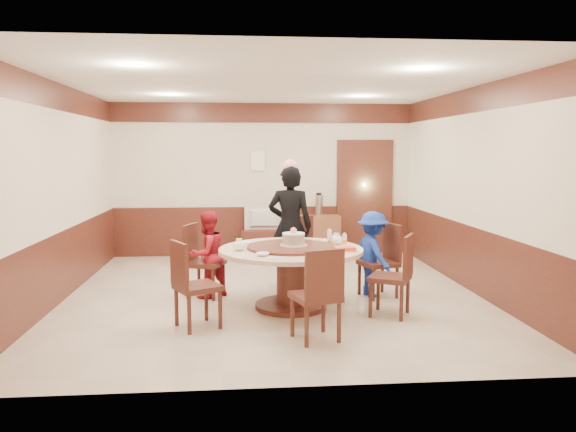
{
  "coord_description": "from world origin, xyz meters",
  "views": [
    {
      "loc": [
        -0.45,
        -7.4,
        1.93
      ],
      "look_at": [
        0.17,
        -0.26,
        1.1
      ],
      "focal_mm": 35.0,
      "sensor_mm": 36.0,
      "label": 1
    }
  ],
  "objects": [
    {
      "name": "chair_3",
      "position": [
        -0.93,
        -1.35,
        0.3
      ],
      "size": [
        0.6,
        0.59,
        0.97
      ],
      "rotation": [
        0.0,
        0.0,
        5.2
      ],
      "color": "#471E16",
      "rests_on": "ground"
    },
    {
      "name": "tv_stand",
      "position": [
        0.0,
        2.75,
        0.25
      ],
      "size": [
        0.85,
        0.45,
        0.5
      ],
      "primitive_type": "cube",
      "color": "#471E16",
      "rests_on": "ground"
    },
    {
      "name": "chair_2",
      "position": [
        -0.93,
        -0.01,
        0.3
      ],
      "size": [
        0.57,
        0.56,
        0.97
      ],
      "rotation": [
        0.0,
        0.0,
        4.36
      ],
      "color": "#471E16",
      "rests_on": "ground"
    },
    {
      "name": "bowl_3",
      "position": [
        0.83,
        -0.8,
        0.77
      ],
      "size": [
        0.12,
        0.12,
        0.04
      ],
      "primitive_type": "imported",
      "color": "white",
      "rests_on": "banquet_table"
    },
    {
      "name": "chair_5",
      "position": [
        1.32,
        -1.09,
        0.3
      ],
      "size": [
        0.6,
        0.6,
        0.97
      ],
      "rotation": [
        0.0,
        0.0,
        7.36
      ],
      "color": "#471E16",
      "rests_on": "ground"
    },
    {
      "name": "birthday_cake",
      "position": [
        0.21,
        -0.63,
        0.86
      ],
      "size": [
        0.34,
        0.34,
        0.22
      ],
      "color": "white",
      "rests_on": "banquet_table"
    },
    {
      "name": "notice_left",
      "position": [
        -0.1,
        2.96,
        1.75
      ],
      "size": [
        0.25,
        0.0,
        0.35
      ],
      "primitive_type": "cube",
      "color": "white",
      "rests_on": "room"
    },
    {
      "name": "shrimp_platter",
      "position": [
        0.79,
        -0.99,
        0.78
      ],
      "size": [
        0.3,
        0.2,
        0.06
      ],
      "color": "white",
      "rests_on": "banquet_table"
    },
    {
      "name": "teapot_right",
      "position": [
        0.78,
        -0.43,
        0.81
      ],
      "size": [
        0.17,
        0.15,
        0.13
      ],
      "primitive_type": "ellipsoid",
      "color": "white",
      "rests_on": "banquet_table"
    },
    {
      "name": "teapot_left",
      "position": [
        -0.46,
        -0.78,
        0.81
      ],
      "size": [
        0.17,
        0.15,
        0.13
      ],
      "primitive_type": "ellipsoid",
      "color": "white",
      "rests_on": "banquet_table"
    },
    {
      "name": "bowl_1",
      "position": [
        0.51,
        -1.21,
        0.77
      ],
      "size": [
        0.12,
        0.12,
        0.04
      ],
      "primitive_type": "imported",
      "color": "white",
      "rests_on": "banquet_table"
    },
    {
      "name": "person_standing",
      "position": [
        0.27,
        0.49,
        0.86
      ],
      "size": [
        0.7,
        0.53,
        1.73
      ],
      "primitive_type": "imported",
      "rotation": [
        0.0,
        0.0,
        2.95
      ],
      "color": "black",
      "rests_on": "ground"
    },
    {
      "name": "chair_1",
      "position": [
        0.46,
        0.65,
        0.3
      ],
      "size": [
        0.49,
        0.5,
        0.97
      ],
      "rotation": [
        0.0,
        0.0,
        3.27
      ],
      "color": "#471E16",
      "rests_on": "ground"
    },
    {
      "name": "bottle_2",
      "position": [
        0.71,
        -0.28,
        0.83
      ],
      "size": [
        0.06,
        0.06,
        0.16
      ],
      "primitive_type": "cylinder",
      "color": "silver",
      "rests_on": "banquet_table"
    },
    {
      "name": "thermos",
      "position": [
        1.01,
        2.78,
        0.94
      ],
      "size": [
        0.15,
        0.15,
        0.38
      ],
      "primitive_type": "cylinder",
      "color": "silver",
      "rests_on": "side_cabinet"
    },
    {
      "name": "saucer_far",
      "position": [
        0.62,
        -0.16,
        0.76
      ],
      "size": [
        0.18,
        0.18,
        0.01
      ],
      "primitive_type": "cylinder",
      "color": "white",
      "rests_on": "banquet_table"
    },
    {
      "name": "bottle_0",
      "position": [
        0.66,
        -0.68,
        0.83
      ],
      "size": [
        0.06,
        0.06,
        0.16
      ],
      "primitive_type": "cylinder",
      "color": "silver",
      "rests_on": "banquet_table"
    },
    {
      "name": "television",
      "position": [
        0.0,
        2.75,
        0.71
      ],
      "size": [
        0.73,
        0.13,
        0.42
      ],
      "primitive_type": "imported",
      "rotation": [
        0.0,
        0.0,
        3.1
      ],
      "color": "gray",
      "rests_on": "tv_stand"
    },
    {
      "name": "notice_right",
      "position": [
        0.55,
        2.96,
        1.45
      ],
      "size": [
        0.3,
        0.0,
        0.22
      ],
      "primitive_type": "cube",
      "color": "white",
      "rests_on": "room"
    },
    {
      "name": "saucer_near",
      "position": [
        -0.08,
        -1.31,
        0.76
      ],
      "size": [
        0.18,
        0.18,
        0.01
      ],
      "primitive_type": "cylinder",
      "color": "white",
      "rests_on": "banquet_table"
    },
    {
      "name": "person_blue",
      "position": [
        1.32,
        -0.18,
        0.57
      ],
      "size": [
        0.63,
        0.83,
        1.14
      ],
      "primitive_type": "imported",
      "rotation": [
        0.0,
        0.0,
        1.88
      ],
      "color": "#18349E",
      "rests_on": "ground"
    },
    {
      "name": "side_cabinet",
      "position": [
        0.99,
        2.78,
        0.38
      ],
      "size": [
        0.8,
        0.4,
        0.75
      ],
      "primitive_type": "cube",
      "color": "brown",
      "rests_on": "ground"
    },
    {
      "name": "chair_4",
      "position": [
        0.32,
        -1.87,
        0.3
      ],
      "size": [
        0.55,
        0.56,
        0.97
      ],
      "rotation": [
        0.0,
        0.0,
        6.59
      ],
      "color": "#471E16",
      "rests_on": "ground"
    },
    {
      "name": "bottle_1",
      "position": [
        0.84,
        -0.65,
        0.83
      ],
      "size": [
        0.06,
        0.06,
        0.16
      ],
      "primitive_type": "cylinder",
      "color": "silver",
      "rests_on": "banquet_table"
    },
    {
      "name": "bowl_2",
      "position": [
        -0.19,
        -1.15,
        0.77
      ],
      "size": [
        0.15,
        0.15,
        0.04
      ],
      "primitive_type": "imported",
      "color": "white",
      "rests_on": "banquet_table"
    },
    {
      "name": "bowl_0",
      "position": [
        -0.35,
        -0.33,
        0.77
      ],
      "size": [
        0.15,
        0.15,
        0.04
      ],
      "primitive_type": "imported",
      "color": "white",
      "rests_on": "banquet_table"
    },
    {
      "name": "chair_0",
      "position": [
        1.4,
        -0.21,
        0.3
      ],
      "size": [
        0.56,
        0.55,
        0.97
      ],
      "rotation": [
        0.0,
        0.0,
        1.87
      ],
      "color": "#471E16",
      "rests_on": "ground"
    },
    {
      "name": "person_red",
      "position": [
        -0.88,
        -0.04,
        0.58
      ],
      "size": [
        0.71,
        0.7,
        1.15
      ],
      "primitive_type": "imported",
      "rotation": [
        0.0,
        0.0,
        3.88
      ],
      "color": "maroon",
      "rests_on": "ground"
    },
    {
      "name": "room",
      "position": [
        0.01,
        0.01,
        1.08
      ],
      "size": [
        6.0,
        6.04,
        2.84
      ],
      "color": "beige",
      "rests_on": "ground"
    },
    {
      "name": "banquet_table",
      "position": [
        0.17,
        -0.66,
        0.53
      ],
      "size": [
        1.76,
        1.76,
        0.78
      ],
      "color": "#471E16",
      "rests_on": "ground"
    }
  ]
}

